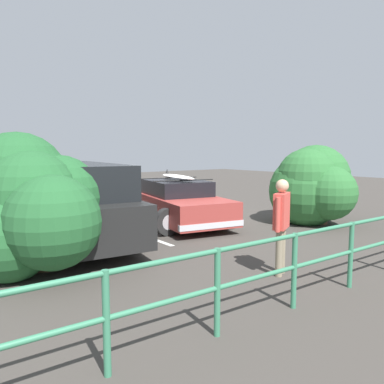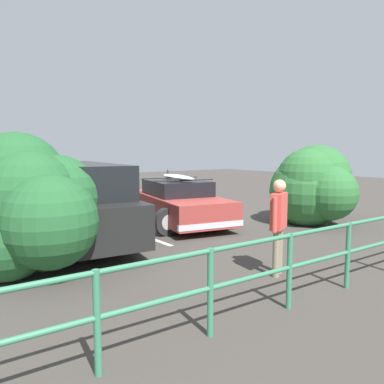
{
  "view_description": "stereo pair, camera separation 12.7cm",
  "coord_description": "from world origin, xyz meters",
  "px_view_note": "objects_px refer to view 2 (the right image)",
  "views": [
    {
      "loc": [
        6.48,
        9.16,
        2.04
      ],
      "look_at": [
        0.46,
        1.34,
        0.95
      ],
      "focal_mm": 35.0,
      "sensor_mm": 36.0,
      "label": 1
    },
    {
      "loc": [
        6.38,
        9.24,
        2.04
      ],
      "look_at": [
        0.46,
        1.34,
        0.95
      ],
      "focal_mm": 35.0,
      "sensor_mm": 36.0,
      "label": 2
    }
  ],
  "objects_px": {
    "bush_near_right": "(32,202)",
    "person_bystander": "(279,218)",
    "suv_car": "(73,201)",
    "sedan_car": "(179,203)",
    "bush_near_left": "(313,187)"
  },
  "relations": [
    {
      "from": "sedan_car",
      "to": "person_bystander",
      "type": "xyz_separation_m",
      "value": [
        1.21,
        4.58,
        0.36
      ]
    },
    {
      "from": "sedan_car",
      "to": "person_bystander",
      "type": "distance_m",
      "value": 4.75
    },
    {
      "from": "bush_near_right",
      "to": "person_bystander",
      "type": "bearing_deg",
      "value": 139.33
    },
    {
      "from": "suv_car",
      "to": "person_bystander",
      "type": "xyz_separation_m",
      "value": [
        -1.9,
        4.27,
        0.04
      ]
    },
    {
      "from": "suv_car",
      "to": "sedan_car",
      "type": "bearing_deg",
      "value": -174.25
    },
    {
      "from": "person_bystander",
      "to": "sedan_car",
      "type": "bearing_deg",
      "value": -104.75
    },
    {
      "from": "suv_car",
      "to": "bush_near_left",
      "type": "height_order",
      "value": "bush_near_left"
    },
    {
      "from": "sedan_car",
      "to": "bush_near_right",
      "type": "bearing_deg",
      "value": 23.46
    },
    {
      "from": "person_bystander",
      "to": "bush_near_right",
      "type": "xyz_separation_m",
      "value": [
        3.14,
        -2.7,
        0.22
      ]
    },
    {
      "from": "suv_car",
      "to": "bush_near_right",
      "type": "bearing_deg",
      "value": 51.71
    },
    {
      "from": "person_bystander",
      "to": "bush_near_left",
      "type": "relative_size",
      "value": 0.61
    },
    {
      "from": "sedan_car",
      "to": "suv_car",
      "type": "bearing_deg",
      "value": 5.75
    },
    {
      "from": "suv_car",
      "to": "bush_near_left",
      "type": "xyz_separation_m",
      "value": [
        -6.17,
        1.89,
        0.11
      ]
    },
    {
      "from": "suv_car",
      "to": "person_bystander",
      "type": "bearing_deg",
      "value": 113.95
    },
    {
      "from": "sedan_car",
      "to": "person_bystander",
      "type": "relative_size",
      "value": 2.67
    }
  ]
}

